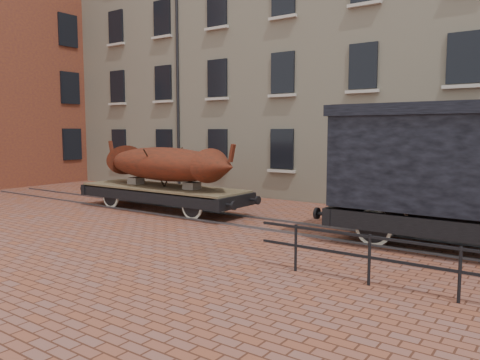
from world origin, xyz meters
The scene contains 6 objects.
ground centered at (0.00, 0.00, 0.00)m, with size 90.00×90.00×0.00m, color brown.
warehouse_cream centered at (3.00, 9.99, 7.00)m, with size 40.00×10.19×14.00m.
rail_track centered at (0.00, 0.00, 0.03)m, with size 30.00×1.52×0.06m.
flatcar_wagon centered at (-4.71, 0.00, 0.72)m, with size 7.68×2.08×1.16m.
iron_boat centered at (-4.61, 0.00, 1.76)m, with size 7.01×2.53×1.66m.
goods_van centered at (5.51, 0.00, 2.29)m, with size 7.06×2.57×3.65m.
Camera 1 is at (7.67, -12.36, 2.96)m, focal length 35.00 mm.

